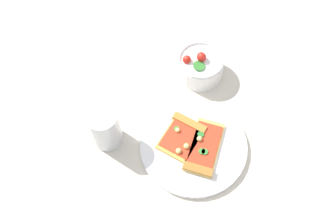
# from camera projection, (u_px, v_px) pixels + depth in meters

# --- Properties ---
(ground_plane) EXTENTS (2.40, 2.40, 0.00)m
(ground_plane) POSITION_uv_depth(u_px,v_px,m) (195.00, 142.00, 0.91)
(ground_plane) COLOR beige
(ground_plane) RESTS_ON ground
(plate) EXTENTS (0.27, 0.27, 0.01)m
(plate) POSITION_uv_depth(u_px,v_px,m) (193.00, 145.00, 0.90)
(plate) COLOR white
(plate) RESTS_ON ground_plane
(pizza_slice_near) EXTENTS (0.16, 0.15, 0.02)m
(pizza_slice_near) POSITION_uv_depth(u_px,v_px,m) (203.00, 150.00, 0.88)
(pizza_slice_near) COLOR #E5B256
(pizza_slice_near) RESTS_ON plate
(pizza_slice_far) EXTENTS (0.14, 0.15, 0.02)m
(pizza_slice_far) POSITION_uv_depth(u_px,v_px,m) (184.00, 135.00, 0.90)
(pizza_slice_far) COLOR gold
(pizza_slice_far) RESTS_ON plate
(salad_bowl) EXTENTS (0.13, 0.13, 0.08)m
(salad_bowl) POSITION_uv_depth(u_px,v_px,m) (200.00, 66.00, 0.99)
(salad_bowl) COLOR white
(salad_bowl) RESTS_ON ground_plane
(soda_glass) EXTENTS (0.07, 0.07, 0.12)m
(soda_glass) POSITION_uv_depth(u_px,v_px,m) (105.00, 129.00, 0.87)
(soda_glass) COLOR silver
(soda_glass) RESTS_ON ground_plane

